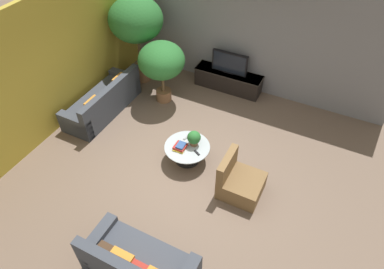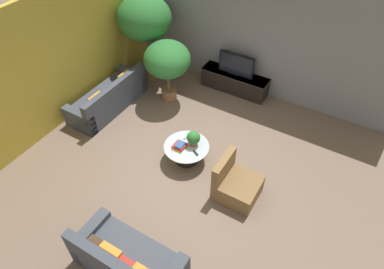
% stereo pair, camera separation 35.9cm
% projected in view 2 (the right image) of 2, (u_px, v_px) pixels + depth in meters
% --- Properties ---
extents(ground_plane, '(24.00, 24.00, 0.00)m').
position_uv_depth(ground_plane, '(183.00, 163.00, 7.35)').
color(ground_plane, brown).
extents(back_wall_stone, '(7.40, 0.12, 3.00)m').
position_uv_depth(back_wall_stone, '(252.00, 36.00, 8.33)').
color(back_wall_stone, slate).
rests_on(back_wall_stone, ground).
extents(side_wall_left, '(0.12, 7.40, 3.00)m').
position_uv_depth(side_wall_left, '(63.00, 57.00, 7.64)').
color(side_wall_left, gold).
rests_on(side_wall_left, ground).
extents(media_console, '(1.81, 0.50, 0.51)m').
position_uv_depth(media_console, '(235.00, 82.00, 9.07)').
color(media_console, black).
rests_on(media_console, ground).
extents(television, '(0.95, 0.13, 0.57)m').
position_uv_depth(television, '(236.00, 65.00, 8.70)').
color(television, black).
rests_on(television, media_console).
extents(coffee_table, '(0.96, 0.96, 0.40)m').
position_uv_depth(coffee_table, '(187.00, 150.00, 7.24)').
color(coffee_table, black).
rests_on(coffee_table, ground).
extents(couch_by_wall, '(0.84, 2.16, 0.84)m').
position_uv_depth(couch_by_wall, '(109.00, 98.00, 8.52)').
color(couch_by_wall, '#3D424C').
rests_on(couch_by_wall, ground).
extents(couch_near_entry, '(1.80, 0.84, 0.84)m').
position_uv_depth(couch_near_entry, '(127.00, 261.00, 5.46)').
color(couch_near_entry, '#3D424C').
rests_on(couch_near_entry, ground).
extents(armchair_wicker, '(0.80, 0.76, 0.86)m').
position_uv_depth(armchair_wicker, '(235.00, 185.00, 6.59)').
color(armchair_wicker, brown).
rests_on(armchair_wicker, ground).
extents(potted_palm_tall, '(1.36, 1.36, 2.30)m').
position_uv_depth(potted_palm_tall, '(145.00, 20.00, 8.55)').
color(potted_palm_tall, brown).
rests_on(potted_palm_tall, ground).
extents(potted_palm_corner, '(1.13, 1.13, 1.61)m').
position_uv_depth(potted_palm_corner, '(167.00, 61.00, 8.20)').
color(potted_palm_corner, brown).
rests_on(potted_palm_corner, ground).
extents(potted_plant_tabletop, '(0.28, 0.28, 0.34)m').
position_uv_depth(potted_plant_tabletop, '(194.00, 138.00, 7.07)').
color(potted_plant_tabletop, brown).
rests_on(potted_plant_tabletop, coffee_table).
extents(book_stack, '(0.25, 0.31, 0.11)m').
position_uv_depth(book_stack, '(180.00, 146.00, 7.10)').
color(book_stack, gold).
rests_on(book_stack, coffee_table).
extents(remote_black, '(0.16, 0.11, 0.02)m').
position_uv_depth(remote_black, '(196.00, 153.00, 7.00)').
color(remote_black, black).
rests_on(remote_black, coffee_table).
extents(remote_silver, '(0.08, 0.16, 0.02)m').
position_uv_depth(remote_silver, '(187.00, 137.00, 7.34)').
color(remote_silver, gray).
rests_on(remote_silver, coffee_table).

